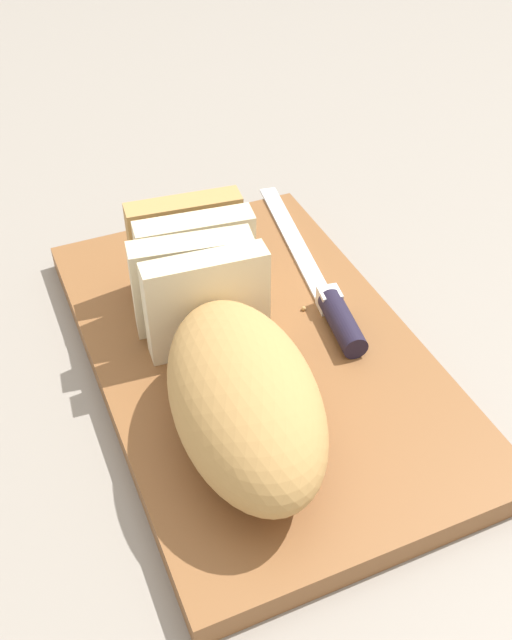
# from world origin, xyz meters

# --- Properties ---
(ground_plane) EXTENTS (3.00, 3.00, 0.00)m
(ground_plane) POSITION_xyz_m (0.00, 0.00, 0.00)
(ground_plane) COLOR gray
(cutting_board) EXTENTS (0.44, 0.28, 0.02)m
(cutting_board) POSITION_xyz_m (0.00, 0.00, 0.01)
(cutting_board) COLOR brown
(cutting_board) RESTS_ON ground_plane
(bread_loaf) EXTENTS (0.31, 0.13, 0.09)m
(bread_loaf) POSITION_xyz_m (-0.04, 0.04, 0.07)
(bread_loaf) COLOR tan
(bread_loaf) RESTS_ON cutting_board
(bread_knife) EXTENTS (0.28, 0.05, 0.02)m
(bread_knife) POSITION_xyz_m (0.02, -0.08, 0.03)
(bread_knife) COLOR silver
(bread_knife) RESTS_ON cutting_board
(crumb_near_knife) EXTENTS (0.01, 0.01, 0.01)m
(crumb_near_knife) POSITION_xyz_m (0.09, 0.01, 0.03)
(crumb_near_knife) COLOR tan
(crumb_near_knife) RESTS_ON cutting_board
(crumb_near_loaf) EXTENTS (0.00, 0.00, 0.00)m
(crumb_near_loaf) POSITION_xyz_m (-0.00, 0.06, 0.02)
(crumb_near_loaf) COLOR tan
(crumb_near_loaf) RESTS_ON cutting_board
(crumb_stray_left) EXTENTS (0.00, 0.00, 0.00)m
(crumb_stray_left) POSITION_xyz_m (0.03, -0.06, 0.02)
(crumb_stray_left) COLOR tan
(crumb_stray_left) RESTS_ON cutting_board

